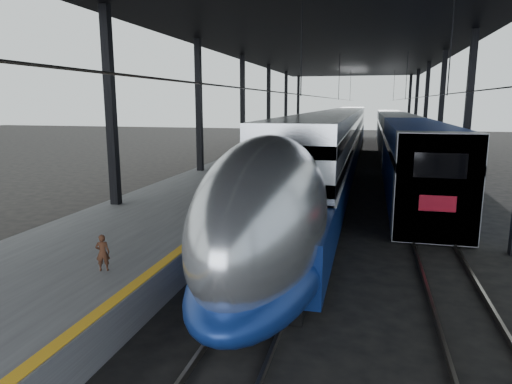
% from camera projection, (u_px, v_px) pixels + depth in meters
% --- Properties ---
extents(ground, '(160.00, 160.00, 0.00)m').
position_uv_depth(ground, '(205.00, 283.00, 13.40)').
color(ground, black).
rests_on(ground, ground).
extents(platform, '(6.00, 80.00, 1.00)m').
position_uv_depth(platform, '(255.00, 169.00, 33.18)').
color(platform, '#4C4C4F').
rests_on(platform, ground).
extents(yellow_strip, '(0.30, 80.00, 0.01)m').
position_uv_depth(yellow_strip, '(293.00, 163.00, 32.42)').
color(yellow_strip, orange).
rests_on(yellow_strip, platform).
extents(rails, '(6.52, 80.00, 0.16)m').
position_uv_depth(rails, '(367.00, 179.00, 31.37)').
color(rails, slate).
rests_on(rails, ground).
extents(canopy, '(18.00, 75.00, 9.47)m').
position_uv_depth(canopy, '(334.00, 43.00, 30.24)').
color(canopy, black).
rests_on(canopy, ground).
extents(tgv_train, '(3.19, 65.20, 4.57)m').
position_uv_depth(tgv_train, '(338.00, 140.00, 38.03)').
color(tgv_train, '#B5B8BD').
rests_on(tgv_train, ground).
extents(second_train, '(3.02, 56.05, 4.16)m').
position_uv_depth(second_train, '(397.00, 137.00, 42.37)').
color(second_train, navy).
rests_on(second_train, ground).
extents(child, '(0.41, 0.35, 0.96)m').
position_uv_depth(child, '(103.00, 253.00, 11.56)').
color(child, '#442516').
rests_on(child, platform).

